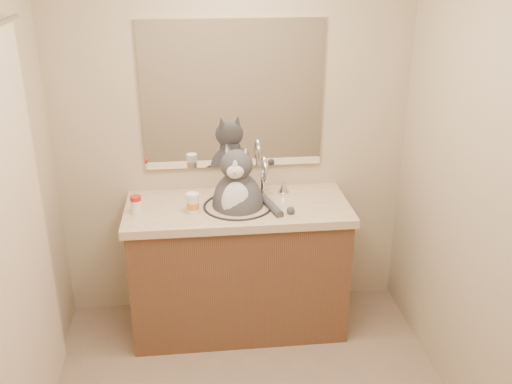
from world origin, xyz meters
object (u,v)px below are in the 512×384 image
at_px(pill_bottle_redcap, 136,205).
at_px(grey_canister, 194,204).
at_px(pill_bottle_orange, 193,204).
at_px(cat, 238,200).

distance_m(pill_bottle_redcap, grey_canister, 0.33).
bearing_deg(grey_canister, pill_bottle_orange, -97.39).
bearing_deg(grey_canister, pill_bottle_redcap, -177.21).
xyz_separation_m(pill_bottle_redcap, pill_bottle_orange, (0.32, -0.03, 0.00)).
bearing_deg(pill_bottle_orange, grey_canister, 82.61).
relative_size(pill_bottle_redcap, pill_bottle_orange, 0.90).
distance_m(cat, grey_canister, 0.26).
distance_m(cat, pill_bottle_orange, 0.28).
xyz_separation_m(pill_bottle_orange, grey_canister, (0.01, 0.04, -0.02)).
height_order(pill_bottle_redcap, grey_canister, pill_bottle_redcap).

